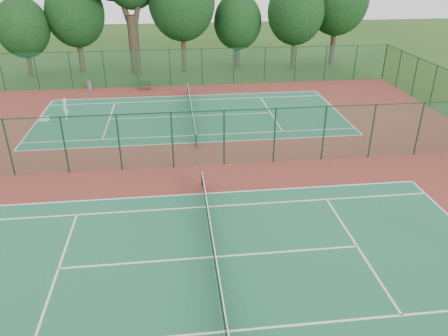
{
  "coord_description": "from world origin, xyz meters",
  "views": [
    {
      "loc": [
        -1.31,
        -23.93,
        11.71
      ],
      "look_at": [
        1.09,
        -3.72,
        1.6
      ],
      "focal_mm": 35.0,
      "sensor_mm": 36.0,
      "label": 1
    }
  ],
  "objects_px": {
    "player_far": "(65,109)",
    "trash_bin": "(89,85)",
    "kit_bag": "(44,119)",
    "bench": "(144,85)"
  },
  "relations": [
    {
      "from": "player_far",
      "to": "trash_bin",
      "type": "distance_m",
      "value": 7.96
    },
    {
      "from": "trash_bin",
      "to": "kit_bag",
      "type": "bearing_deg",
      "value": -105.12
    },
    {
      "from": "bench",
      "to": "kit_bag",
      "type": "bearing_deg",
      "value": -128.66
    },
    {
      "from": "trash_bin",
      "to": "bench",
      "type": "distance_m",
      "value": 5.13
    },
    {
      "from": "trash_bin",
      "to": "kit_bag",
      "type": "height_order",
      "value": "trash_bin"
    },
    {
      "from": "bench",
      "to": "kit_bag",
      "type": "height_order",
      "value": "bench"
    },
    {
      "from": "player_far",
      "to": "kit_bag",
      "type": "distance_m",
      "value": 1.77
    },
    {
      "from": "trash_bin",
      "to": "bench",
      "type": "relative_size",
      "value": 0.62
    },
    {
      "from": "player_far",
      "to": "kit_bag",
      "type": "height_order",
      "value": "player_far"
    },
    {
      "from": "bench",
      "to": "trash_bin",
      "type": "bearing_deg",
      "value": 178.93
    }
  ]
}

